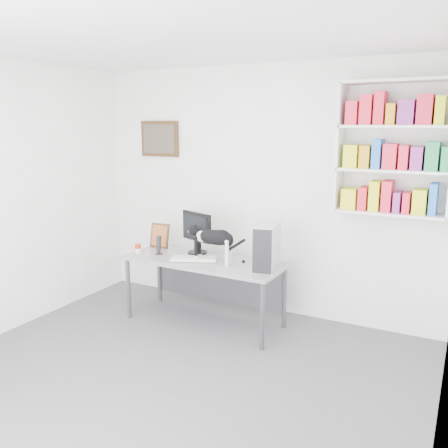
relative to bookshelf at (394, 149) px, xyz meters
The scene contains 11 objects.
room 2.37m from the bookshelf, 127.12° to the right, with size 4.01×4.01×2.70m.
bookshelf is the anchor object (origin of this frame).
wall_art 2.70m from the bookshelf, behind, with size 0.52×0.04×0.42m, color #452D16.
desk 2.35m from the bookshelf, 162.77° to the right, with size 1.67×0.65×0.70m, color gray.
monitor 2.15m from the bookshelf, 169.52° to the right, with size 0.43×0.21×0.46m, color black.
keyboard 2.21m from the bookshelf, 161.19° to the right, with size 0.46×0.18×0.04m, color silver.
pc_tower 1.48m from the bookshelf, 154.38° to the right, with size 0.19×0.43×0.43m, color #BCBDC2.
speaker 2.55m from the bookshelf, 165.53° to the right, with size 0.09×0.09×0.21m, color black.
leaning_print 2.64m from the bookshelf, behind, with size 0.23×0.09×0.28m, color #452D16.
soup_can 2.80m from the bookshelf, 165.51° to the right, with size 0.07×0.07×0.10m, color #AF250F.
cat 1.94m from the bookshelf, 159.34° to the right, with size 0.58×0.15×0.36m, color black, non-canonical shape.
Camera 1 is at (2.06, -2.78, 2.06)m, focal length 38.00 mm.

